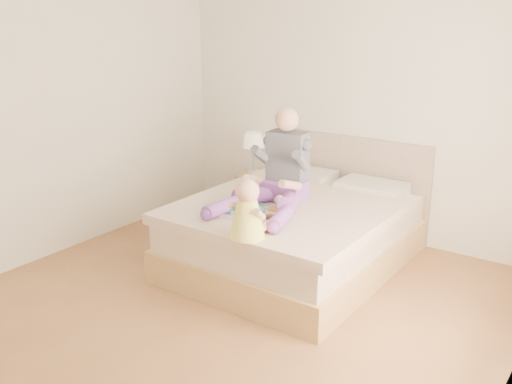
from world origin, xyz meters
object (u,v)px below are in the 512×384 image
Objects in this scene: nightstand at (257,195)px; tray at (256,210)px; bed at (300,229)px; adult at (278,176)px; baby at (248,214)px.

nightstand is 1.71m from tray.
bed is 4.49× the size of nightstand.
adult is 1.85× the size of tray.
tray is (-0.08, -0.57, 0.33)m from bed.
tray is at bearing -98.15° from bed.
bed is at bearing 70.14° from tray.
bed is at bearing 103.05° from baby.
adult reaches higher than baby.
baby is at bearing -81.07° from bed.
tray reaches higher than nightstand.
adult is (-0.09, -0.23, 0.54)m from bed.
nightstand is at bearing 126.33° from adult.
baby reaches higher than bed.
bed is at bearing -52.85° from nightstand.
tray is 1.27× the size of baby.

